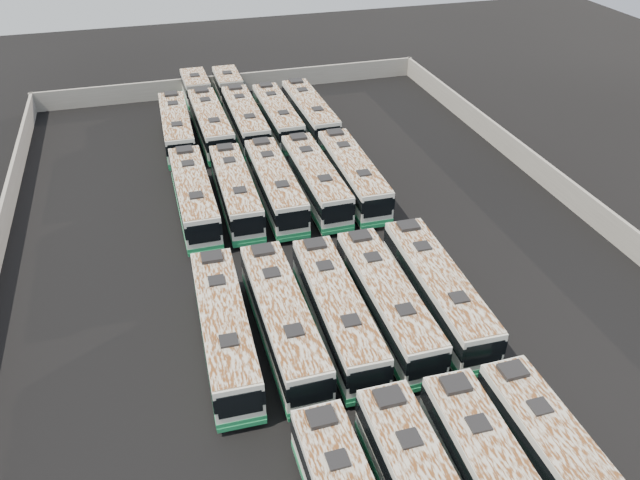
% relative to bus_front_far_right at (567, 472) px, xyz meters
% --- Properties ---
extents(ground, '(140.00, 140.00, 0.00)m').
position_rel_bus_front_far_right_xyz_m(ground, '(-5.70, 21.41, -1.77)').
color(ground, black).
rests_on(ground, ground).
extents(perimeter_wall, '(45.20, 73.20, 2.20)m').
position_rel_bus_front_far_right_xyz_m(perimeter_wall, '(-5.70, 21.41, -0.67)').
color(perimeter_wall, gray).
rests_on(perimeter_wall, ground).
extents(bus_front_far_right, '(2.74, 12.30, 3.46)m').
position_rel_bus_front_far_right_xyz_m(bus_front_far_right, '(0.00, 0.00, 0.00)').
color(bus_front_far_right, silver).
rests_on(bus_front_far_right, ground).
extents(bus_midfront_far_left, '(2.99, 12.67, 3.55)m').
position_rel_bus_front_far_right_xyz_m(bus_midfront_far_left, '(-13.60, 14.09, 0.05)').
color(bus_midfront_far_left, silver).
rests_on(bus_midfront_far_left, ground).
extents(bus_midfront_left, '(2.78, 12.73, 3.58)m').
position_rel_bus_front_far_right_xyz_m(bus_midfront_left, '(-10.12, 13.87, 0.06)').
color(bus_midfront_left, silver).
rests_on(bus_midfront_left, ground).
extents(bus_midfront_center, '(2.83, 12.49, 3.51)m').
position_rel_bus_front_far_right_xyz_m(bus_midfront_center, '(-6.75, 13.81, 0.03)').
color(bus_midfront_center, silver).
rests_on(bus_midfront_center, ground).
extents(bus_midfront_right, '(2.66, 12.51, 3.52)m').
position_rel_bus_front_far_right_xyz_m(bus_midfront_right, '(-3.47, 13.83, 0.03)').
color(bus_midfront_right, silver).
rests_on(bus_midfront_right, ground).
extents(bus_midfront_far_right, '(3.00, 12.79, 3.59)m').
position_rel_bus_front_far_right_xyz_m(bus_midfront_far_right, '(0.02, 13.96, 0.07)').
color(bus_midfront_far_right, silver).
rests_on(bus_midfront_far_right, ground).
extents(bus_midback_far_left, '(2.73, 12.72, 3.58)m').
position_rel_bus_front_far_right_xyz_m(bus_midback_far_left, '(-13.49, 30.54, 0.06)').
color(bus_midback_far_left, silver).
rests_on(bus_midback_far_left, ground).
extents(bus_midback_left, '(2.74, 12.29, 3.46)m').
position_rel_bus_front_far_right_xyz_m(bus_midback_left, '(-10.12, 30.53, -0.00)').
color(bus_midback_left, silver).
rests_on(bus_midback_left, ground).
extents(bus_midback_center, '(2.68, 12.62, 3.56)m').
position_rel_bus_front_far_right_xyz_m(bus_midback_center, '(-6.85, 30.47, 0.05)').
color(bus_midback_center, silver).
rests_on(bus_midback_center, ground).
extents(bus_midback_right, '(2.81, 12.67, 3.56)m').
position_rel_bus_front_far_right_xyz_m(bus_midback_right, '(-3.41, 30.48, 0.05)').
color(bus_midback_right, silver).
rests_on(bus_midback_right, ground).
extents(bus_midback_far_right, '(2.85, 12.72, 3.58)m').
position_rel_bus_front_far_right_xyz_m(bus_midback_far_right, '(-0.10, 30.44, 0.06)').
color(bus_midback_far_right, silver).
rests_on(bus_midback_far_right, ground).
extents(bus_back_far_left, '(2.91, 12.59, 3.54)m').
position_rel_bus_front_far_right_xyz_m(bus_back_far_left, '(-13.55, 44.63, 0.04)').
color(bus_back_far_left, silver).
rests_on(bus_back_far_left, ground).
extents(bus_back_left, '(3.10, 19.93, 3.61)m').
position_rel_bus_front_far_right_xyz_m(bus_back_left, '(-10.27, 47.93, 0.07)').
color(bus_back_left, silver).
rests_on(bus_back_left, ground).
extents(bus_back_center, '(2.76, 19.64, 3.56)m').
position_rel_bus_front_far_right_xyz_m(bus_back_center, '(-6.75, 47.98, 0.05)').
color(bus_back_center, silver).
rests_on(bus_back_center, ground).
extents(bus_back_right, '(2.73, 12.37, 3.48)m').
position_rel_bus_front_far_right_xyz_m(bus_back_right, '(-3.38, 44.67, 0.01)').
color(bus_back_right, silver).
rests_on(bus_back_right, ground).
extents(bus_back_far_right, '(2.86, 12.81, 3.60)m').
position_rel_bus_front_far_right_xyz_m(bus_back_far_right, '(-0.02, 44.48, 0.07)').
color(bus_back_far_right, silver).
rests_on(bus_back_far_right, ground).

